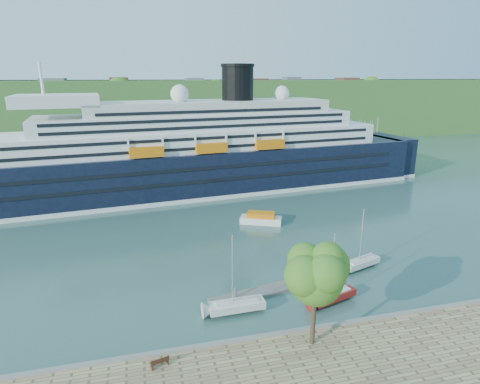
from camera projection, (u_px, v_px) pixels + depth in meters
The scene contains 11 objects.
ground at pixel (298, 339), 40.78m from camera, with size 400.00×400.00×0.00m, color #2C4F49.
far_hillside at pixel (171, 109), 172.35m from camera, with size 400.00×50.00×24.00m, color #376026.
quay_coping at pixel (300, 330), 40.27m from camera, with size 220.00×0.50×0.30m, color slate.
cruise_ship at pixel (181, 130), 88.46m from camera, with size 126.60×18.44×28.43m, color black, non-canonical shape.
park_bench at pixel (159, 361), 35.34m from camera, with size 1.72×0.70×1.10m, color #4E2816, non-canonical shape.
promenade_tree at pixel (315, 291), 37.02m from camera, with size 6.79×6.79×11.25m, color #326A1C, non-canonical shape.
floating_pontoon at pixel (280, 287), 50.32m from camera, with size 18.68×2.28×0.42m, color gray, non-canonical shape.
sailboat_white_near at pixel (237, 277), 43.98m from camera, with size 7.00×1.95×9.05m, color silver, non-canonical shape.
sailboat_red at pixel (335, 270), 46.23m from camera, with size 6.49×1.80×8.39m, color maroon, non-canonical shape.
sailboat_white_far at pixel (363, 240), 54.64m from camera, with size 6.45×1.79×8.33m, color silver, non-canonical shape.
tender_launch at pixel (261, 218), 72.48m from camera, with size 7.48×2.56×2.07m, color orange, non-canonical shape.
Camera 1 is at (-14.43, -32.43, 25.73)m, focal length 30.00 mm.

